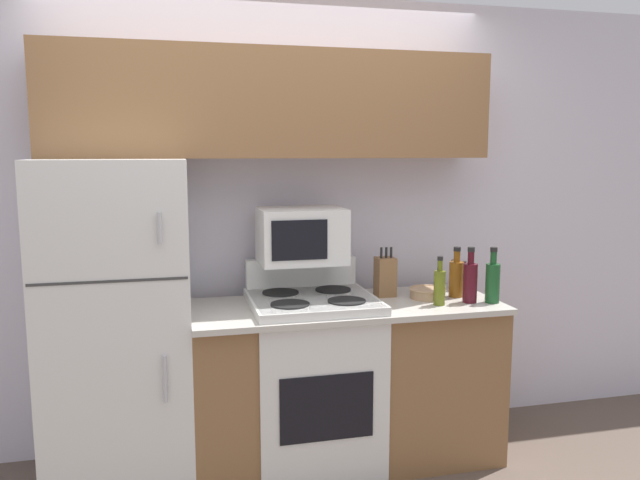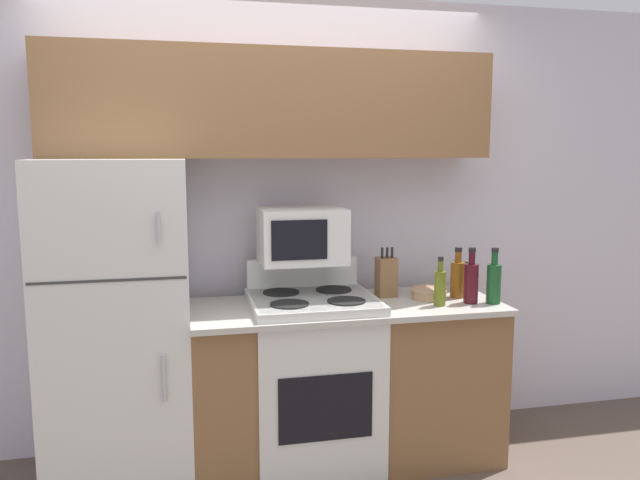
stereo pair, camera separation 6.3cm
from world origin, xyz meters
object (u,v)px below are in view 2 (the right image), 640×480
object	(u,v)px
bottle_vinegar	(457,273)
bottle_wine_green	(494,282)
refrigerator	(119,325)
bottle_whiskey	(458,278)
bottle_wine_red	(471,281)
microwave	(302,235)
bowl	(429,293)
stove	(313,379)
bottle_olive_oil	(440,286)
knife_block	(386,277)
bottle_soy_sauce	(465,281)

from	to	relation	value
bottle_vinegar	bottle_wine_green	bearing A→B (deg)	-84.93
refrigerator	bottle_whiskey	bearing A→B (deg)	-1.40
bottle_whiskey	bottle_wine_red	bearing A→B (deg)	-85.03
microwave	bowl	distance (m)	0.77
bottle_whiskey	bottle_wine_green	xyz separation A→B (m)	(0.13, -0.17, 0.01)
refrigerator	bottle_wine_green	world-z (taller)	refrigerator
stove	bowl	world-z (taller)	stove
bottle_wine_red	microwave	bearing A→B (deg)	163.56
bottle_wine_red	bottle_olive_oil	distance (m)	0.18
stove	bottle_olive_oil	bearing A→B (deg)	-12.70
bottle_vinegar	microwave	bearing A→B (deg)	-174.85
bottle_wine_red	stove	bearing A→B (deg)	171.02
stove	bottle_olive_oil	world-z (taller)	bottle_olive_oil
knife_block	refrigerator	bearing A→B (deg)	-177.27
bottle_soy_sauce	bottle_whiskey	world-z (taller)	bottle_whiskey
bottle_wine_red	bottle_wine_green	xyz separation A→B (m)	(0.11, -0.03, 0.00)
bottle_olive_oil	bottle_wine_green	world-z (taller)	bottle_wine_green
refrigerator	bowl	world-z (taller)	refrigerator
bottle_wine_green	bowl	bearing A→B (deg)	148.96
stove	bottle_whiskey	distance (m)	0.97
knife_block	microwave	bearing A→B (deg)	179.45
bowl	bottle_wine_red	bearing A→B (deg)	-38.61
microwave	bottle_wine_red	size ratio (longest dim) A/B	1.51
knife_block	bowl	bearing A→B (deg)	-27.18
bottle_whiskey	stove	bearing A→B (deg)	-179.50
bottle_whiskey	bottle_vinegar	world-z (taller)	bottle_whiskey
bottle_vinegar	bottle_soy_sauce	bearing A→B (deg)	-90.26
bottle_wine_red	bottle_vinegar	xyz separation A→B (m)	(0.08, 0.34, -0.02)
bottle_whiskey	bottle_olive_oil	size ratio (longest dim) A/B	1.08
refrigerator	bottle_wine_red	bearing A→B (deg)	-5.76
bottle_vinegar	bottle_wine_green	distance (m)	0.38
refrigerator	stove	size ratio (longest dim) A/B	1.52
bowl	bottle_wine_red	xyz separation A→B (m)	(0.18, -0.14, 0.09)
refrigerator	bottle_wine_green	distance (m)	1.96
bowl	bottle_wine_green	size ratio (longest dim) A/B	0.68
refrigerator	stove	xyz separation A→B (m)	(0.98, -0.05, -0.35)
microwave	knife_block	bearing A→B (deg)	-0.55
bottle_wine_green	bottle_wine_red	bearing A→B (deg)	163.70
refrigerator	bowl	distance (m)	1.64
knife_block	bottle_wine_green	world-z (taller)	bottle_wine_green
stove	refrigerator	bearing A→B (deg)	177.01
knife_block	bottle_vinegar	world-z (taller)	knife_block
knife_block	bowl	xyz separation A→B (m)	(0.21, -0.11, -0.08)
refrigerator	bowl	bearing A→B (deg)	-1.40
bottle_soy_sauce	bottle_vinegar	size ratio (longest dim) A/B	0.75
stove	bottle_whiskey	world-z (taller)	bottle_whiskey
microwave	bottle_olive_oil	xyz separation A→B (m)	(0.69, -0.27, -0.25)
knife_block	bottle_vinegar	xyz separation A→B (m)	(0.47, 0.09, -0.02)
refrigerator	bottle_wine_red	distance (m)	1.84
microwave	bottle_whiskey	xyz separation A→B (m)	(0.86, -0.12, -0.25)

